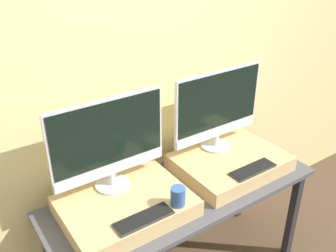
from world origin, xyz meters
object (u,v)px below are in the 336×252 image
at_px(monitor_left, 109,141).
at_px(keyboard_left, 144,218).
at_px(mug, 178,196).
at_px(keyboard_right, 253,169).
at_px(monitor_right, 218,107).

height_order(monitor_left, keyboard_left, monitor_left).
height_order(monitor_left, mug, monitor_left).
relative_size(monitor_left, keyboard_left, 2.14).
relative_size(mug, keyboard_right, 0.34).
distance_m(monitor_left, keyboard_left, 0.44).
bearing_deg(monitor_left, keyboard_left, -90.00).
bearing_deg(monitor_right, monitor_left, 180.00).
height_order(monitor_left, keyboard_right, monitor_left).
relative_size(keyboard_left, mug, 2.97).
distance_m(keyboard_left, keyboard_right, 0.76).
bearing_deg(keyboard_left, keyboard_right, 0.00).
xyz_separation_m(keyboard_left, keyboard_right, (0.76, 0.00, 0.00)).
bearing_deg(keyboard_right, mug, 180.00).
bearing_deg(monitor_left, keyboard_right, -24.17).
distance_m(monitor_left, keyboard_right, 0.88).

